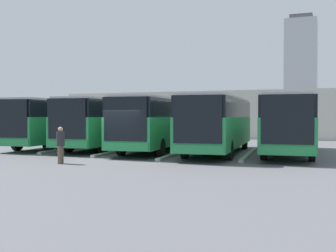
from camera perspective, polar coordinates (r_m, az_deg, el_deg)
name	(u,v)px	position (r m, az deg, el deg)	size (l,w,h in m)	color
ground_plane	(116,160)	(21.29, -7.00, -4.58)	(600.00, 600.00, 0.00)	#5B5B60
bus_0	(288,122)	(24.99, 15.97, 0.47)	(3.58, 11.82, 3.28)	#238447
curb_divider_0	(249,155)	(23.64, 10.87, -3.82)	(0.24, 7.45, 0.15)	#9E9E99
bus_1	(219,122)	(24.80, 6.87, 0.51)	(3.58, 11.82, 3.28)	#238447
curb_divider_1	(178,154)	(23.82, 1.31, -3.75)	(0.24, 7.45, 0.15)	#9E9E99
bus_2	(160,122)	(26.37, -1.06, 0.57)	(3.58, 11.82, 3.28)	#238447
curb_divider_2	(120,151)	(25.72, -6.51, -3.38)	(0.24, 7.45, 0.15)	#9E9E99
bus_3	(111,121)	(28.59, -7.76, 0.62)	(3.58, 11.82, 3.28)	#238447
curb_divider_3	(72,148)	(28.21, -12.88, -2.98)	(0.24, 7.45, 0.15)	#9E9E99
bus_4	(63,121)	(30.63, -14.09, 0.65)	(3.58, 11.82, 3.28)	#238447
pedestrian	(61,144)	(20.01, -14.35, -2.36)	(0.45, 0.45, 1.71)	brown
station_building	(236,115)	(47.86, 9.26, 1.54)	(34.91, 16.91, 4.65)	beige
office_tower	(301,69)	(227.24, 17.58, 7.34)	(15.65, 15.65, 53.20)	#ADB2B7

